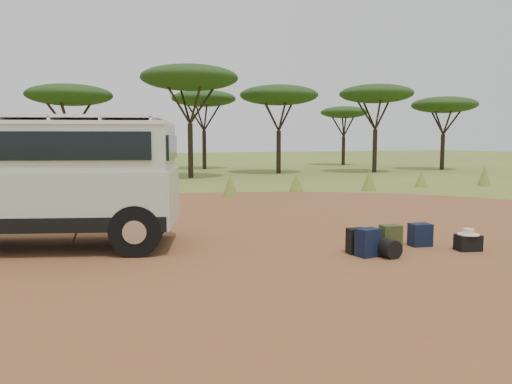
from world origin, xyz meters
name	(u,v)px	position (x,y,z in m)	size (l,w,h in m)	color
ground	(226,253)	(0.00, 0.00, 0.00)	(140.00, 140.00, 0.00)	olive
dirt_clearing	(226,253)	(0.00, 0.00, 0.00)	(23.00, 23.00, 0.01)	brown
grass_fringe	(148,188)	(0.12, 8.67, 0.40)	(36.60, 1.60, 0.90)	olive
acacia_treeline	(122,88)	(0.75, 19.81, 4.87)	(46.70, 13.20, 6.26)	black
safari_vehicle	(52,185)	(-2.89, 1.73, 1.21)	(5.46, 3.48, 2.50)	#B5CAAD
walking_staff	(84,212)	(-2.35, 1.47, 0.70)	(0.04, 0.04, 1.48)	brown
backpack_black	(357,241)	(2.20, -0.92, 0.23)	(0.34, 0.25, 0.47)	black
backpack_navy	(368,243)	(2.25, -1.19, 0.25)	(0.39, 0.28, 0.50)	black
backpack_olive	(391,238)	(2.86, -1.02, 0.25)	(0.36, 0.26, 0.50)	#3B3F1D
duffel_navy	(420,235)	(3.70, -0.83, 0.22)	(0.39, 0.30, 0.44)	black
hard_case	(468,243)	(4.26, -1.49, 0.15)	(0.43, 0.30, 0.30)	black
stuff_sack	(389,248)	(2.54, -1.40, 0.17)	(0.34, 0.34, 0.34)	black
safari_hat	(469,232)	(4.26, -1.49, 0.35)	(0.40, 0.40, 0.12)	beige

